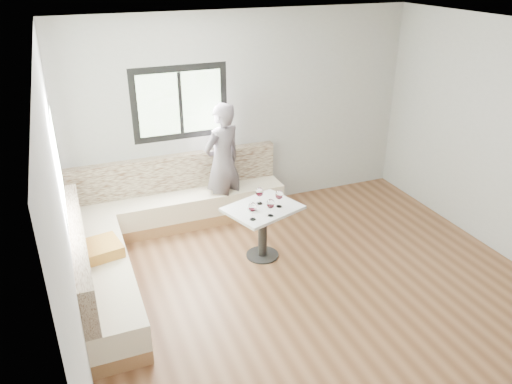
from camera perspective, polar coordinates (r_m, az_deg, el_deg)
room at (r=5.00m, az=7.55°, el=1.50°), size 5.01×5.01×2.81m
banquette at (r=6.37m, az=-12.05°, el=-4.19°), size 2.90×2.80×0.95m
table at (r=6.07m, az=0.76°, el=-3.18°), size 1.00×0.89×0.69m
person at (r=6.85m, az=-3.83°, el=3.32°), size 0.73×0.62×1.69m
olive_ramekin at (r=5.91m, az=-0.47°, el=-1.89°), size 0.11×0.11×0.05m
wine_glass_a at (r=5.64m, az=-0.39°, el=-1.81°), size 0.10×0.10×0.21m
wine_glass_b at (r=5.72m, az=1.69°, el=-1.41°), size 0.10×0.10×0.21m
wine_glass_c at (r=5.94m, az=2.67°, el=-0.39°), size 0.10×0.10×0.21m
wine_glass_d at (r=6.00m, az=0.42°, el=-0.06°), size 0.10×0.10×0.21m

